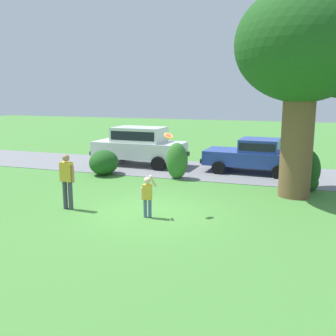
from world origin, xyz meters
TOP-DOWN VIEW (x-y plane):
  - ground_plane at (0.00, 0.00)m, footprint 80.00×80.00m
  - driveway_strip at (0.00, 6.67)m, footprint 28.00×4.40m
  - oak_tree_large at (4.19, 3.44)m, footprint 4.68×4.51m
  - shrub_near_tree at (-3.95, 4.37)m, footprint 1.24×1.46m
  - shrub_centre_left at (-0.65, 4.64)m, footprint 0.93×0.76m
  - shrub_centre at (4.49, 4.35)m, footprint 1.07×0.97m
  - parked_sedan at (2.29, 6.94)m, footprint 4.48×2.25m
  - parked_suv at (-3.33, 6.92)m, footprint 4.75×2.20m
  - child_thrower at (0.11, -0.55)m, footprint 0.43×0.31m
  - frisbee at (0.55, 0.03)m, footprint 0.30×0.28m
  - adult_onlooker at (-2.55, -0.60)m, footprint 0.53×0.24m

SIDE VIEW (x-z plane):
  - ground_plane at x=0.00m, z-range 0.00..0.00m
  - driveway_strip at x=0.00m, z-range 0.00..0.02m
  - shrub_near_tree at x=-3.95m, z-range 0.00..1.10m
  - shrub_centre at x=4.49m, z-range -0.07..1.48m
  - child_thrower at x=0.11m, z-range 0.07..1.36m
  - shrub_centre_left at x=-0.65m, z-range 0.00..1.54m
  - parked_sedan at x=2.29m, z-range 0.07..1.63m
  - adult_onlooker at x=-2.55m, z-range 0.11..1.85m
  - parked_suv at x=-3.33m, z-range 0.12..2.04m
  - frisbee at x=0.55m, z-range 2.25..2.46m
  - oak_tree_large at x=4.19m, z-range 1.36..8.44m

